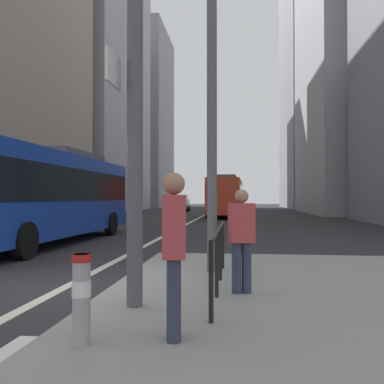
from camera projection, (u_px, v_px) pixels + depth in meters
ground_plane at (190, 223)px, 27.22m from camera, size 160.00×160.00×0.00m
lane_centre_line at (203, 216)px, 37.16m from camera, size 0.20×80.00×0.01m
office_tower_left_mid at (82, 84)px, 51.44m from camera, size 12.63×21.18×31.21m
office_tower_left_far at (131, 120)px, 74.89m from camera, size 13.17×16.03×31.06m
office_tower_right_mid at (375, 44)px, 42.63m from camera, size 13.65×18.02×34.57m
office_tower_right_far at (327, 75)px, 65.44m from camera, size 12.91×19.83×41.71m
city_bus_blue_oncoming at (46, 192)px, 14.65m from camera, size 2.83×11.16×3.40m
city_bus_red_receding at (226, 195)px, 35.30m from camera, size 2.91×10.72×3.40m
car_oncoming_mid at (180, 203)px, 49.17m from camera, size 2.17×4.52×1.94m
car_receding_near at (234, 202)px, 62.84m from camera, size 2.18×4.60×1.94m
traffic_signal_gantry at (1, 25)px, 5.95m from camera, size 5.88×0.65×6.00m
street_lamp_post at (212, 15)px, 8.36m from camera, size 5.50×0.32×8.00m
bollard_left at (82, 294)px, 4.20m from camera, size 0.20×0.20×0.91m
pedestrian_railing at (219, 244)px, 6.85m from camera, size 0.06×3.89×0.98m
pedestrian_waiting at (174, 246)px, 4.37m from camera, size 0.30×0.41×1.74m
pedestrian_walking at (242, 236)px, 6.48m from camera, size 0.43×0.33×1.61m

